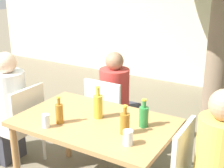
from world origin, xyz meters
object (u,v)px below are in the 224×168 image
Objects in this scene: patio_chair_0 at (22,122)px; person_seated_2 at (118,105)px; amber_bottle_0 at (59,113)px; oil_cruet_1 at (98,106)px; green_bottle_3 at (144,116)px; drinking_glass_1 at (46,121)px; person_seated_0 at (6,113)px; dining_table_front at (95,129)px; patio_chair_2 at (108,112)px; amber_bottle_2 at (125,123)px; drinking_glass_0 at (128,138)px.

person_seated_2 is (0.64, 0.91, 0.01)m from patio_chair_0.
amber_bottle_0 is (0.69, -0.19, 0.34)m from patio_chair_0.
person_seated_2 is at bearing 144.64° from patio_chair_0.
green_bottle_3 is at bearing 6.42° from oil_cruet_1.
patio_chair_0 is at bearing 153.88° from drinking_glass_1.
patio_chair_0 is at bearing 164.31° from amber_bottle_0.
person_seated_0 is at bearing 168.13° from amber_bottle_0.
dining_table_front is 0.74m from patio_chair_2.
amber_bottle_2 is at bearing 20.68° from drinking_glass_1.
oil_cruet_1 is 0.47m from drinking_glass_1.
green_bottle_3 is at bearing 141.24° from patio_chair_2.
drinking_glass_0 is (0.72, -0.89, 0.30)m from patio_chair_2.
drinking_glass_0 is at bearing -53.91° from amber_bottle_2.
drinking_glass_0 is 0.73m from drinking_glass_1.
dining_table_front is 11.85× the size of drinking_glass_0.
person_seated_0 is 5.08× the size of amber_bottle_2.
person_seated_0 reaches higher than person_seated_2.
dining_table_front is 1.51× the size of patio_chair_2.
patio_chair_2 is 7.87× the size of drinking_glass_0.
green_bottle_3 is at bearing 25.34° from amber_bottle_0.
person_seated_2 is at bearing 136.06° from person_seated_0.
person_seated_0 is at bearing -90.00° from patio_chair_0.
amber_bottle_2 is (0.58, 0.11, 0.00)m from amber_bottle_0.
person_seated_2 is 1.15m from amber_bottle_0.
amber_bottle_2 is 0.21m from green_bottle_3.
amber_bottle_0 reaches higher than patio_chair_2.
drinking_glass_1 is (-0.62, -0.23, -0.04)m from amber_bottle_2.
dining_table_front is at bearing 106.82° from person_seated_2.
amber_bottle_2 is at bearing -22.75° from oil_cruet_1.
drinking_glass_0 is (0.68, -0.03, -0.04)m from amber_bottle_0.
drinking_glass_0 is at bearing 82.14° from person_seated_0.
amber_bottle_0 is at bearing -168.83° from amber_bottle_2.
oil_cruet_1 is (0.23, 0.26, 0.02)m from amber_bottle_0.
amber_bottle_2 is at bearing 122.04° from person_seated_2.
amber_bottle_0 is (-0.23, -0.19, 0.18)m from dining_table_front.
person_seated_0 is at bearing -180.00° from dining_table_front.
amber_bottle_2 reaches higher than drinking_glass_0.
person_seated_2 is 0.95m from oil_cruet_1.
patio_chair_0 is 7.90× the size of drinking_glass_1.
dining_table_front is 0.44m from drinking_glass_1.
person_seated_2 is 4.85× the size of amber_bottle_0.
amber_bottle_0 is 0.72m from green_bottle_3.
patio_chair_0 is at bearing 176.41° from amber_bottle_2.
amber_bottle_2 is (1.26, -0.08, 0.34)m from patio_chair_0.
drinking_glass_0 is at bearing 7.39° from drinking_glass_1.
person_seated_2 is (0.87, 0.91, -0.04)m from person_seated_0.
patio_chair_2 reaches higher than drinking_glass_0.
amber_bottle_0 is 0.99× the size of amber_bottle_2.
patio_chair_2 reaches higher than drinking_glass_1.
patio_chair_0 is 7.87× the size of drinking_glass_0.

